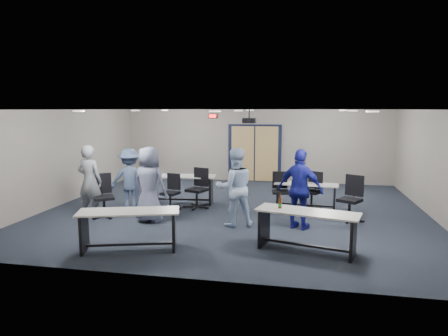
% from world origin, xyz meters
% --- Properties ---
extents(floor, '(10.00, 10.00, 0.00)m').
position_xyz_m(floor, '(0.00, 0.00, 0.00)').
color(floor, black).
rests_on(floor, ground).
extents(back_wall, '(10.00, 0.04, 2.70)m').
position_xyz_m(back_wall, '(0.00, 4.50, 1.35)').
color(back_wall, gray).
rests_on(back_wall, floor).
extents(front_wall, '(10.00, 0.04, 2.70)m').
position_xyz_m(front_wall, '(0.00, -4.50, 1.35)').
color(front_wall, gray).
rests_on(front_wall, floor).
extents(left_wall, '(0.04, 9.00, 2.70)m').
position_xyz_m(left_wall, '(-5.00, 0.00, 1.35)').
color(left_wall, gray).
rests_on(left_wall, floor).
extents(right_wall, '(0.04, 9.00, 2.70)m').
position_xyz_m(right_wall, '(5.00, 0.00, 1.35)').
color(right_wall, gray).
rests_on(right_wall, floor).
extents(ceiling, '(10.00, 9.00, 0.04)m').
position_xyz_m(ceiling, '(0.00, 0.00, 2.70)').
color(ceiling, white).
rests_on(ceiling, back_wall).
extents(double_door, '(2.00, 0.07, 2.20)m').
position_xyz_m(double_door, '(0.00, 4.46, 1.05)').
color(double_door, black).
rests_on(double_door, back_wall).
extents(exit_sign, '(0.32, 0.07, 0.18)m').
position_xyz_m(exit_sign, '(-1.60, 4.44, 2.45)').
color(exit_sign, black).
rests_on(exit_sign, back_wall).
extents(ceiling_projector, '(0.35, 0.32, 0.37)m').
position_xyz_m(ceiling_projector, '(0.30, 0.50, 2.40)').
color(ceiling_projector, black).
rests_on(ceiling_projector, ceiling).
extents(ceiling_can_lights, '(6.24, 5.74, 0.02)m').
position_xyz_m(ceiling_can_lights, '(0.00, 0.25, 2.67)').
color(ceiling_can_lights, white).
rests_on(ceiling_can_lights, ceiling).
extents(table_front_left, '(2.02, 1.17, 0.78)m').
position_xyz_m(table_front_left, '(-1.51, -3.42, 0.53)').
color(table_front_left, beige).
rests_on(table_front_left, floor).
extents(table_front_right, '(2.04, 1.10, 1.08)m').
position_xyz_m(table_front_right, '(1.86, -2.83, 0.54)').
color(table_front_right, beige).
rests_on(table_front_right, floor).
extents(table_back_left, '(2.06, 0.87, 0.94)m').
position_xyz_m(table_back_left, '(-1.68, 0.51, 0.56)').
color(table_back_left, beige).
rests_on(table_back_left, floor).
extents(table_back_right, '(1.75, 0.74, 0.69)m').
position_xyz_m(table_back_right, '(1.88, 0.58, 0.47)').
color(table_back_right, beige).
rests_on(table_back_right, floor).
extents(chair_back_a, '(0.73, 0.73, 0.96)m').
position_xyz_m(chair_back_a, '(-1.77, -0.20, 0.48)').
color(chair_back_a, black).
rests_on(chair_back_a, floor).
extents(chair_back_b, '(0.88, 0.88, 1.10)m').
position_xyz_m(chair_back_b, '(-1.08, 0.06, 0.55)').
color(chair_back_b, black).
rests_on(chair_back_b, floor).
extents(chair_back_c, '(0.70, 0.70, 0.99)m').
position_xyz_m(chair_back_c, '(1.19, 0.46, 0.50)').
color(chair_back_c, black).
rests_on(chair_back_c, floor).
extents(chair_back_d, '(0.85, 0.85, 1.00)m').
position_xyz_m(chair_back_d, '(2.04, 0.62, 0.50)').
color(chair_back_d, black).
rests_on(chair_back_d, floor).
extents(chair_loose_left, '(0.95, 0.95, 1.09)m').
position_xyz_m(chair_loose_left, '(-3.15, -1.30, 0.54)').
color(chair_loose_left, black).
rests_on(chair_loose_left, floor).
extents(chair_loose_right, '(0.95, 0.95, 1.10)m').
position_xyz_m(chair_loose_right, '(2.92, -0.45, 0.55)').
color(chair_loose_right, black).
rests_on(chair_loose_right, floor).
extents(person_gray, '(0.71, 0.51, 1.83)m').
position_xyz_m(person_gray, '(-3.50, -1.32, 0.92)').
color(person_gray, gray).
rests_on(person_gray, floor).
extents(person_plaid, '(0.99, 0.74, 1.83)m').
position_xyz_m(person_plaid, '(-1.86, -1.46, 0.92)').
color(person_plaid, slate).
rests_on(person_plaid, floor).
extents(person_lightblue, '(1.08, 0.97, 1.83)m').
position_xyz_m(person_lightblue, '(0.23, -1.42, 0.92)').
color(person_lightblue, '#C0DAFF').
rests_on(person_lightblue, floor).
extents(person_navy, '(1.16, 0.86, 1.83)m').
position_xyz_m(person_navy, '(1.72, -1.38, 0.92)').
color(person_navy, navy).
rests_on(person_navy, floor).
extents(person_back, '(1.23, 0.95, 1.67)m').
position_xyz_m(person_back, '(-2.80, -0.48, 0.84)').
color(person_back, '#415476').
rests_on(person_back, floor).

